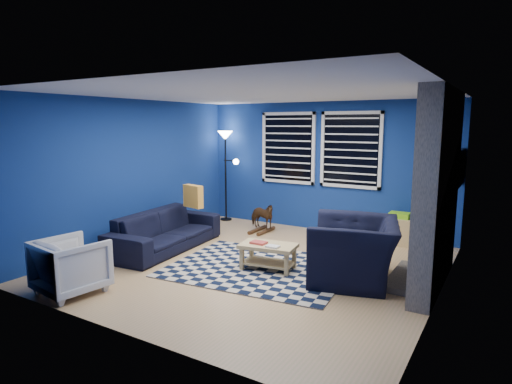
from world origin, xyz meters
TOP-DOWN VIEW (x-y plane):
  - floor at (0.00, 0.00)m, footprint 5.00×5.00m
  - ceiling at (0.00, 0.00)m, footprint 5.00×5.00m
  - wall_back at (0.00, 2.50)m, footprint 5.00×0.00m
  - wall_left at (-2.50, 0.00)m, footprint 0.00×5.00m
  - wall_right at (2.50, 0.00)m, footprint 0.00×5.00m
  - fireplace at (2.36, 0.50)m, footprint 0.65×2.00m
  - window_left at (-0.75, 2.46)m, footprint 1.17×0.06m
  - window_right at (0.55, 2.46)m, footprint 1.17×0.06m
  - tv at (2.45, 2.00)m, footprint 0.07×1.00m
  - rug at (0.11, -0.11)m, footprint 2.69×2.24m
  - sofa at (-1.73, -0.08)m, footprint 2.24×1.06m
  - armchair_big at (1.43, 0.15)m, footprint 1.52×1.41m
  - armchair_bent at (-1.43, -2.09)m, footprint 0.83×0.85m
  - rocking_horse at (-0.93, 1.73)m, footprint 0.36×0.64m
  - coffee_table at (0.25, -0.10)m, footprint 0.85×0.57m
  - cabinet at (1.54, 2.25)m, footprint 0.57×0.39m
  - floor_lamp at (-2.11, 2.25)m, footprint 0.53×0.32m
  - throw_pillow at (-1.58, 0.48)m, footprint 0.43×0.21m

SIDE VIEW (x-z plane):
  - floor at x=0.00m, z-range 0.00..0.00m
  - rug at x=0.11m, z-range 0.00..0.02m
  - cabinet at x=1.54m, z-range -0.03..0.52m
  - coffee_table at x=0.25m, z-range 0.08..0.48m
  - sofa at x=-1.73m, z-range 0.00..0.63m
  - rocking_horse at x=-0.93m, z-range 0.07..0.58m
  - armchair_bent at x=-1.43m, z-range 0.00..0.69m
  - armchair_big at x=1.43m, z-range 0.00..0.82m
  - throw_pillow at x=-1.58m, z-range 0.63..1.03m
  - fireplace at x=2.36m, z-range -0.05..2.45m
  - wall_back at x=0.00m, z-range -1.25..3.75m
  - wall_left at x=-2.50m, z-range -1.25..3.75m
  - wall_right at x=2.50m, z-range -1.25..3.75m
  - tv at x=2.45m, z-range 1.11..1.69m
  - floor_lamp at x=-2.11m, z-range 0.62..2.55m
  - window_left at x=-0.75m, z-range 0.89..2.31m
  - window_right at x=0.55m, z-range 0.89..2.31m
  - ceiling at x=0.00m, z-range 2.50..2.50m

